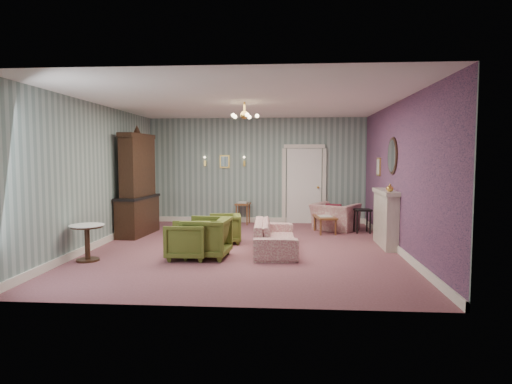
# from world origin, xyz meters

# --- Properties ---
(floor) EXTENTS (7.00, 7.00, 0.00)m
(floor) POSITION_xyz_m (0.00, 0.00, 0.00)
(floor) COLOR #814B54
(floor) RESTS_ON ground
(ceiling) EXTENTS (7.00, 7.00, 0.00)m
(ceiling) POSITION_xyz_m (0.00, 0.00, 2.90)
(ceiling) COLOR white
(ceiling) RESTS_ON ground
(wall_back) EXTENTS (6.00, 0.00, 6.00)m
(wall_back) POSITION_xyz_m (0.00, 3.50, 1.45)
(wall_back) COLOR slate
(wall_back) RESTS_ON ground
(wall_front) EXTENTS (6.00, 0.00, 6.00)m
(wall_front) POSITION_xyz_m (0.00, -3.50, 1.45)
(wall_front) COLOR slate
(wall_front) RESTS_ON ground
(wall_left) EXTENTS (0.00, 7.00, 7.00)m
(wall_left) POSITION_xyz_m (-3.00, 0.00, 1.45)
(wall_left) COLOR slate
(wall_left) RESTS_ON ground
(wall_right) EXTENTS (0.00, 7.00, 7.00)m
(wall_right) POSITION_xyz_m (3.00, 0.00, 1.45)
(wall_right) COLOR slate
(wall_right) RESTS_ON ground
(wall_right_floral) EXTENTS (0.00, 7.00, 7.00)m
(wall_right_floral) POSITION_xyz_m (2.98, 0.00, 1.45)
(wall_right_floral) COLOR #A55277
(wall_right_floral) RESTS_ON ground
(door) EXTENTS (1.12, 0.12, 2.16)m
(door) POSITION_xyz_m (1.30, 3.46, 1.08)
(door) COLOR white
(door) RESTS_ON floor
(olive_chair_a) EXTENTS (0.67, 0.72, 0.73)m
(olive_chair_a) POSITION_xyz_m (-0.93, -1.01, 0.36)
(olive_chair_a) COLOR #545E21
(olive_chair_a) RESTS_ON floor
(olive_chair_b) EXTENTS (0.80, 0.85, 0.81)m
(olive_chair_b) POSITION_xyz_m (-0.61, -0.90, 0.41)
(olive_chair_b) COLOR #545E21
(olive_chair_b) RESTS_ON floor
(olive_chair_c) EXTENTS (0.71, 0.74, 0.68)m
(olive_chair_c) POSITION_xyz_m (-0.47, 0.49, 0.34)
(olive_chair_c) COLOR #545E21
(olive_chair_c) RESTS_ON floor
(sofa_chintz) EXTENTS (0.68, 2.04, 0.79)m
(sofa_chintz) POSITION_xyz_m (0.62, -0.24, 0.39)
(sofa_chintz) COLOR #923B4D
(sofa_chintz) RESTS_ON floor
(wingback_chair) EXTENTS (1.22, 1.11, 0.90)m
(wingback_chair) POSITION_xyz_m (2.04, 2.34, 0.45)
(wingback_chair) COLOR #923B4D
(wingback_chair) RESTS_ON floor
(dresser) EXTENTS (0.64, 1.54, 2.51)m
(dresser) POSITION_xyz_m (-2.65, 1.33, 1.25)
(dresser) COLOR black
(dresser) RESTS_ON floor
(fireplace) EXTENTS (0.30, 1.40, 1.16)m
(fireplace) POSITION_xyz_m (2.86, 0.40, 0.58)
(fireplace) COLOR beige
(fireplace) RESTS_ON floor
(mantel_vase) EXTENTS (0.15, 0.15, 0.15)m
(mantel_vase) POSITION_xyz_m (2.84, 0.00, 1.23)
(mantel_vase) COLOR gold
(mantel_vase) RESTS_ON fireplace
(oval_mirror) EXTENTS (0.04, 0.76, 0.84)m
(oval_mirror) POSITION_xyz_m (2.96, 0.40, 1.85)
(oval_mirror) COLOR white
(oval_mirror) RESTS_ON wall_right
(framed_print) EXTENTS (0.04, 0.34, 0.42)m
(framed_print) POSITION_xyz_m (2.97, 1.75, 1.60)
(framed_print) COLOR gold
(framed_print) RESTS_ON wall_right
(coffee_table) EXTENTS (0.56, 0.86, 0.41)m
(coffee_table) POSITION_xyz_m (1.75, 1.91, 0.20)
(coffee_table) COLOR brown
(coffee_table) RESTS_ON floor
(side_table_black) EXTENTS (0.41, 0.41, 0.58)m
(side_table_black) POSITION_xyz_m (2.65, 1.96, 0.29)
(side_table_black) COLOR black
(side_table_black) RESTS_ON floor
(pedestal_table) EXTENTS (0.66, 0.66, 0.65)m
(pedestal_table) POSITION_xyz_m (-2.65, -1.30, 0.32)
(pedestal_table) COLOR black
(pedestal_table) RESTS_ON floor
(nesting_table) EXTENTS (0.41, 0.51, 0.63)m
(nesting_table) POSITION_xyz_m (-0.36, 3.15, 0.31)
(nesting_table) COLOR brown
(nesting_table) RESTS_ON floor
(gilt_mirror_back) EXTENTS (0.28, 0.06, 0.36)m
(gilt_mirror_back) POSITION_xyz_m (-0.90, 3.46, 1.70)
(gilt_mirror_back) COLOR gold
(gilt_mirror_back) RESTS_ON wall_back
(sconce_left) EXTENTS (0.16, 0.12, 0.30)m
(sconce_left) POSITION_xyz_m (-1.45, 3.44, 1.70)
(sconce_left) COLOR gold
(sconce_left) RESTS_ON wall_back
(sconce_right) EXTENTS (0.16, 0.12, 0.30)m
(sconce_right) POSITION_xyz_m (-0.35, 3.44, 1.70)
(sconce_right) COLOR gold
(sconce_right) RESTS_ON wall_back
(chandelier) EXTENTS (0.56, 0.56, 0.36)m
(chandelier) POSITION_xyz_m (0.00, 0.00, 2.63)
(chandelier) COLOR gold
(chandelier) RESTS_ON ceiling
(burgundy_cushion) EXTENTS (0.41, 0.28, 0.39)m
(burgundy_cushion) POSITION_xyz_m (1.99, 2.19, 0.48)
(burgundy_cushion) COLOR maroon
(burgundy_cushion) RESTS_ON wingback_chair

